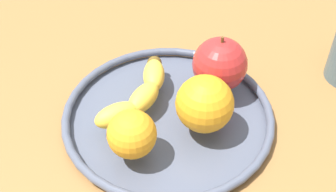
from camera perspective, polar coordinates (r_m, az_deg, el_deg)
name	(u,v)px	position (r cm, az deg, el deg)	size (l,w,h in cm)	color
ground_plane	(168,129)	(67.29, 0.00, -4.20)	(134.64, 134.64, 4.00)	brown
fruit_bowl	(168,115)	(65.16, 0.00, -2.47)	(30.59, 30.59, 1.80)	#4B5162
banana	(140,94)	(64.94, -3.63, 0.32)	(16.95, 8.14, 3.22)	yellow
apple	(220,64)	(66.33, 6.59, 4.01)	(8.15, 8.15, 8.95)	#AD2624
orange_back_right	(205,104)	(60.13, 4.67, -0.99)	(7.93, 7.93, 7.93)	orange
orange_front_left	(132,134)	(57.39, -4.61, -4.85)	(6.45, 6.45, 6.45)	orange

